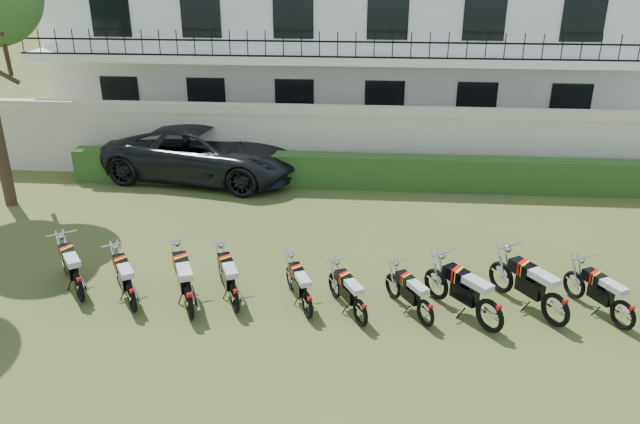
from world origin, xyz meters
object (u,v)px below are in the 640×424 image
object	(u,v)px
motorcycle_2	(189,296)
motorcycle_3	(234,292)
motorcycle_8	(557,302)
motorcycle_1	(131,292)
motorcycle_7	(491,308)
suv	(204,153)
motorcycle_5	(361,307)
motorcycle_4	(307,299)
motorcycle_0	(78,281)
motorcycle_6	(426,307)
motorcycle_9	(624,308)

from	to	relation	value
motorcycle_2	motorcycle_3	distance (m)	0.88
motorcycle_8	motorcycle_1	bearing A→B (deg)	148.27
motorcycle_7	suv	xyz separation A→B (m)	(-7.45, 8.02, 0.31)
motorcycle_5	motorcycle_4	bearing A→B (deg)	141.06
motorcycle_0	motorcycle_1	distance (m)	1.24
motorcycle_2	motorcycle_7	distance (m)	5.71
motorcycle_3	motorcycle_4	world-z (taller)	motorcycle_3
motorcycle_1	motorcycle_6	bearing A→B (deg)	-32.85
motorcycle_3	motorcycle_5	size ratio (longest dim) A/B	1.12
motorcycle_7	motorcycle_3	bearing A→B (deg)	138.18
motorcycle_1	motorcycle_8	distance (m)	8.19
motorcycle_1	motorcycle_3	bearing A→B (deg)	-27.98
motorcycle_4	motorcycle_1	bearing A→B (deg)	158.11
motorcycle_2	motorcycle_7	size ratio (longest dim) A/B	1.13
motorcycle_8	motorcycle_9	world-z (taller)	motorcycle_8
motorcycle_0	motorcycle_2	distance (m)	2.44
suv	motorcycle_4	bearing A→B (deg)	-142.97
motorcycle_0	suv	bearing A→B (deg)	48.49
motorcycle_4	motorcycle_7	bearing A→B (deg)	-26.62
motorcycle_9	suv	distance (m)	12.62
motorcycle_7	motorcycle_6	bearing A→B (deg)	136.45
motorcycle_1	motorcycle_2	size ratio (longest dim) A/B	0.84
motorcycle_8	motorcycle_6	bearing A→B (deg)	151.64
motorcycle_7	motorcycle_8	distance (m)	1.31
motorcycle_5	suv	xyz separation A→B (m)	(-5.05, 8.01, 0.41)
suv	motorcycle_7	bearing A→B (deg)	-127.28
motorcycle_8	suv	bearing A→B (deg)	105.63
motorcycle_0	motorcycle_6	world-z (taller)	motorcycle_0
motorcycle_2	motorcycle_5	world-z (taller)	motorcycle_2
motorcycle_1	suv	bearing A→B (deg)	61.38
motorcycle_3	suv	size ratio (longest dim) A/B	0.29
motorcycle_1	motorcycle_6	xyz separation A→B (m)	(5.74, -0.03, -0.04)
motorcycle_3	motorcycle_6	bearing A→B (deg)	-26.83
suv	motorcycle_0	bearing A→B (deg)	-175.20
motorcycle_8	motorcycle_3	bearing A→B (deg)	147.14
motorcycle_6	motorcycle_8	bearing A→B (deg)	-25.93
motorcycle_1	motorcycle_8	xyz separation A→B (m)	(8.18, 0.16, 0.07)
motorcycle_0	motorcycle_7	xyz separation A→B (m)	(8.12, -0.44, 0.03)
motorcycle_6	motorcycle_9	xyz separation A→B (m)	(3.70, 0.20, 0.04)
motorcycle_3	motorcycle_9	bearing A→B (deg)	-23.84
motorcycle_5	motorcycle_6	xyz separation A→B (m)	(1.23, 0.10, -0.01)
motorcycle_4	motorcycle_6	distance (m)	2.26
motorcycle_0	motorcycle_8	bearing A→B (deg)	-37.34
motorcycle_1	suv	xyz separation A→B (m)	(-0.54, 7.88, 0.37)
motorcycle_1	motorcycle_8	bearing A→B (deg)	-31.41
motorcycle_6	motorcycle_7	distance (m)	1.18
motorcycle_1	motorcycle_4	xyz separation A→B (m)	(3.48, 0.07, -0.04)
suv	motorcycle_6	bearing A→B (deg)	-131.76
suv	motorcycle_9	bearing A→B (deg)	-117.92
motorcycle_3	motorcycle_5	world-z (taller)	motorcycle_3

